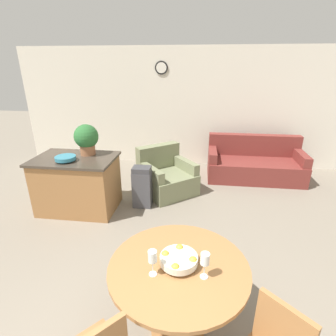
{
  "coord_description": "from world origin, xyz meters",
  "views": [
    {
      "loc": [
        0.34,
        -0.89,
        2.32
      ],
      "look_at": [
        -0.09,
        2.45,
        0.98
      ],
      "focal_mm": 28.0,
      "sensor_mm": 36.0,
      "label": 1
    }
  ],
  "objects_px": {
    "fruit_bowl": "(179,259)",
    "couch": "(254,164)",
    "dining_table": "(178,282)",
    "trash_bin": "(142,187)",
    "potted_plant": "(86,138)",
    "armchair": "(166,177)",
    "wine_glass_right": "(205,260)",
    "kitchen_island": "(78,184)",
    "teal_bowl": "(65,158)",
    "wine_glass_left": "(152,257)"
  },
  "relations": [
    {
      "from": "wine_glass_left",
      "to": "couch",
      "type": "relative_size",
      "value": 0.11
    },
    {
      "from": "dining_table",
      "to": "potted_plant",
      "type": "height_order",
      "value": "potted_plant"
    },
    {
      "from": "armchair",
      "to": "trash_bin",
      "type": "bearing_deg",
      "value": -156.89
    },
    {
      "from": "teal_bowl",
      "to": "trash_bin",
      "type": "bearing_deg",
      "value": 19.74
    },
    {
      "from": "kitchen_island",
      "to": "teal_bowl",
      "type": "bearing_deg",
      "value": -106.87
    },
    {
      "from": "teal_bowl",
      "to": "trash_bin",
      "type": "height_order",
      "value": "teal_bowl"
    },
    {
      "from": "dining_table",
      "to": "trash_bin",
      "type": "height_order",
      "value": "dining_table"
    },
    {
      "from": "dining_table",
      "to": "armchair",
      "type": "relative_size",
      "value": 0.92
    },
    {
      "from": "dining_table",
      "to": "fruit_bowl",
      "type": "bearing_deg",
      "value": 174.53
    },
    {
      "from": "dining_table",
      "to": "wine_glass_left",
      "type": "distance_m",
      "value": 0.41
    },
    {
      "from": "kitchen_island",
      "to": "couch",
      "type": "bearing_deg",
      "value": 28.75
    },
    {
      "from": "fruit_bowl",
      "to": "trash_bin",
      "type": "relative_size",
      "value": 0.43
    },
    {
      "from": "dining_table",
      "to": "kitchen_island",
      "type": "bearing_deg",
      "value": 132.6
    },
    {
      "from": "potted_plant",
      "to": "couch",
      "type": "xyz_separation_m",
      "value": [
        3.02,
        1.55,
        -0.9
      ]
    },
    {
      "from": "wine_glass_left",
      "to": "teal_bowl",
      "type": "relative_size",
      "value": 0.71
    },
    {
      "from": "fruit_bowl",
      "to": "kitchen_island",
      "type": "bearing_deg",
      "value": 132.58
    },
    {
      "from": "potted_plant",
      "to": "fruit_bowl",
      "type": "bearing_deg",
      "value": -52.43
    },
    {
      "from": "wine_glass_right",
      "to": "trash_bin",
      "type": "height_order",
      "value": "wine_glass_right"
    },
    {
      "from": "wine_glass_right",
      "to": "potted_plant",
      "type": "bearing_deg",
      "value": 129.5
    },
    {
      "from": "couch",
      "to": "potted_plant",
      "type": "bearing_deg",
      "value": -152.63
    },
    {
      "from": "dining_table",
      "to": "teal_bowl",
      "type": "xyz_separation_m",
      "value": [
        -1.92,
        1.86,
        0.37
      ]
    },
    {
      "from": "wine_glass_right",
      "to": "dining_table",
      "type": "bearing_deg",
      "value": 153.38
    },
    {
      "from": "couch",
      "to": "dining_table",
      "type": "bearing_deg",
      "value": -108.9
    },
    {
      "from": "wine_glass_left",
      "to": "kitchen_island",
      "type": "height_order",
      "value": "wine_glass_left"
    },
    {
      "from": "fruit_bowl",
      "to": "wine_glass_right",
      "type": "xyz_separation_m",
      "value": [
        0.21,
        -0.1,
        0.11
      ]
    },
    {
      "from": "kitchen_island",
      "to": "wine_glass_left",
      "type": "bearing_deg",
      "value": -52.19
    },
    {
      "from": "wine_glass_right",
      "to": "trash_bin",
      "type": "bearing_deg",
      "value": 113.58
    },
    {
      "from": "dining_table",
      "to": "teal_bowl",
      "type": "height_order",
      "value": "teal_bowl"
    },
    {
      "from": "fruit_bowl",
      "to": "teal_bowl",
      "type": "xyz_separation_m",
      "value": [
        -1.91,
        1.86,
        0.13
      ]
    },
    {
      "from": "kitchen_island",
      "to": "potted_plant",
      "type": "height_order",
      "value": "potted_plant"
    },
    {
      "from": "kitchen_island",
      "to": "wine_glass_right",
      "type": "bearing_deg",
      "value": -45.82
    },
    {
      "from": "couch",
      "to": "kitchen_island",
      "type": "bearing_deg",
      "value": -151.02
    },
    {
      "from": "trash_bin",
      "to": "couch",
      "type": "bearing_deg",
      "value": 35.49
    },
    {
      "from": "kitchen_island",
      "to": "armchair",
      "type": "xyz_separation_m",
      "value": [
        1.37,
        0.84,
        -0.17
      ]
    },
    {
      "from": "fruit_bowl",
      "to": "couch",
      "type": "bearing_deg",
      "value": 70.86
    },
    {
      "from": "dining_table",
      "to": "armchair",
      "type": "bearing_deg",
      "value": 99.74
    },
    {
      "from": "trash_bin",
      "to": "couch",
      "type": "height_order",
      "value": "couch"
    },
    {
      "from": "trash_bin",
      "to": "wine_glass_left",
      "type": "bearing_deg",
      "value": -75.18
    },
    {
      "from": "dining_table",
      "to": "trash_bin",
      "type": "distance_m",
      "value": 2.41
    },
    {
      "from": "potted_plant",
      "to": "couch",
      "type": "distance_m",
      "value": 3.51
    },
    {
      "from": "dining_table",
      "to": "fruit_bowl",
      "type": "relative_size",
      "value": 3.75
    },
    {
      "from": "wine_glass_right",
      "to": "teal_bowl",
      "type": "height_order",
      "value": "teal_bowl"
    },
    {
      "from": "wine_glass_left",
      "to": "armchair",
      "type": "height_order",
      "value": "wine_glass_left"
    },
    {
      "from": "dining_table",
      "to": "couch",
      "type": "xyz_separation_m",
      "value": [
        1.31,
        3.77,
        -0.3
      ]
    },
    {
      "from": "dining_table",
      "to": "wine_glass_right",
      "type": "bearing_deg",
      "value": -26.62
    },
    {
      "from": "potted_plant",
      "to": "armchair",
      "type": "bearing_deg",
      "value": 28.12
    },
    {
      "from": "kitchen_island",
      "to": "armchair",
      "type": "height_order",
      "value": "kitchen_island"
    },
    {
      "from": "teal_bowl",
      "to": "kitchen_island",
      "type": "bearing_deg",
      "value": 73.13
    },
    {
      "from": "wine_glass_right",
      "to": "armchair",
      "type": "height_order",
      "value": "wine_glass_right"
    },
    {
      "from": "kitchen_island",
      "to": "teal_bowl",
      "type": "xyz_separation_m",
      "value": [
        -0.05,
        -0.17,
        0.51
      ]
    }
  ]
}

